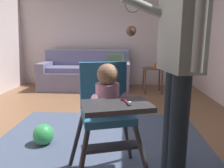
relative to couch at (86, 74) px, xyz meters
name	(u,v)px	position (x,y,z in m)	size (l,w,h in m)	color
ground	(87,140)	(0.44, -2.46, -0.38)	(5.78, 7.49, 0.10)	brown
wall_far	(107,29)	(0.44, 0.52, 1.00)	(4.98, 0.06, 2.67)	silver
area_rug	(98,152)	(0.62, -2.82, -0.33)	(2.30, 2.27, 0.01)	#46526E
couch	(86,74)	(0.00, 0.00, 0.00)	(1.97, 0.86, 0.86)	slate
high_chair	(107,102)	(0.74, -3.24, 0.32)	(0.74, 0.83, 0.94)	#363539
adult_standing	(179,62)	(1.27, -3.13, 0.60)	(0.58, 0.50, 1.64)	#253038
toy_ball	(44,134)	(0.02, -2.68, -0.22)	(0.22, 0.22, 0.22)	green
side_table	(153,75)	(1.45, -0.31, 0.05)	(0.40, 0.40, 0.52)	brown
sippy_cup	(155,66)	(1.49, -0.31, 0.24)	(0.07, 0.07, 0.10)	orange
wall_clock	(133,4)	(1.05, 0.48, 1.56)	(0.36, 0.04, 0.36)	white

